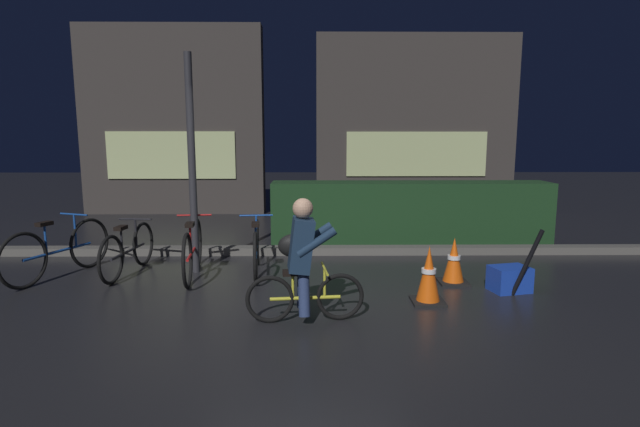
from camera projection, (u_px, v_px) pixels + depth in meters
ground_plane at (303, 300)px, 5.57m from camera, size 40.00×40.00×0.00m
sidewalk_curb at (306, 250)px, 7.74m from camera, size 12.00×0.24×0.12m
hedge_row at (410, 212)px, 8.57m from camera, size 4.80×0.70×1.06m
storefront_left at (173, 122)px, 11.61m from camera, size 4.28×0.54×4.38m
storefront_right at (415, 124)px, 12.38m from camera, size 4.98×0.54×4.32m
street_post at (192, 165)px, 6.51m from camera, size 0.10×0.10×2.91m
parked_bike_leftmost at (59, 250)px, 6.42m from camera, size 0.64×1.67×0.81m
parked_bike_left_mid at (128, 250)px, 6.59m from camera, size 0.46×1.55×0.72m
parked_bike_center_left at (193, 250)px, 6.47m from camera, size 0.46×1.71×0.79m
parked_bike_center_right at (256, 248)px, 6.63m from camera, size 0.46×1.65×0.76m
traffic_cone_near at (429, 276)px, 5.44m from camera, size 0.36×0.36×0.64m
traffic_cone_far at (454, 261)px, 6.17m from camera, size 0.36×0.36×0.59m
blue_crate at (510, 279)px, 5.87m from camera, size 0.50×0.41×0.30m
cyclist at (302, 260)px, 4.86m from camera, size 1.19×0.50×1.25m
closed_umbrella at (527, 263)px, 5.59m from camera, size 0.28×0.26×0.82m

